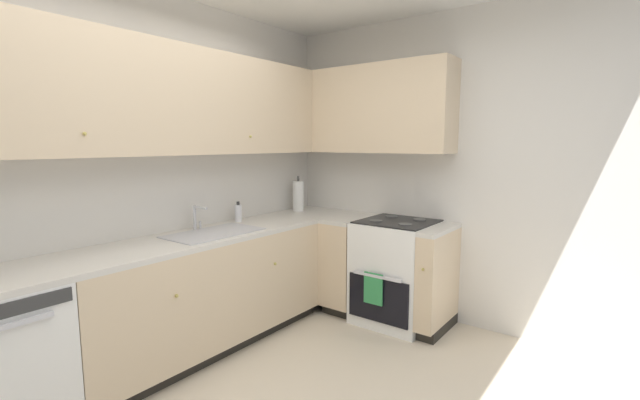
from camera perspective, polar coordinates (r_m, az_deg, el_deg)
The scene contains 13 objects.
wall_back at distance 3.29m, azimuth -25.07°, elevation 2.79°, with size 4.20×0.05×2.65m, color silver.
wall_right at distance 3.86m, azimuth 16.39°, elevation 3.79°, with size 0.05×3.13×2.65m, color silver.
lower_cabinets_back at distance 3.43m, azimuth -15.13°, elevation -11.91°, with size 2.04×0.62×0.85m.
countertop_back at distance 3.31m, azimuth -15.39°, elevation -4.77°, with size 3.25×0.60×0.04m, color beige.
lower_cabinets_right at distance 3.93m, azimuth 7.57°, elevation -9.19°, with size 0.62×1.08×0.85m.
countertop_right at distance 3.83m, azimuth 7.66°, elevation -2.91°, with size 0.60×1.08×0.03m.
oven_range at distance 3.85m, azimuth 10.16°, elevation -9.26°, with size 0.68×0.62×1.03m.
upper_cabinets_back at distance 3.27m, azimuth -19.82°, elevation 12.37°, with size 2.93×0.34×0.77m.
upper_cabinets_right at distance 4.01m, azimuth 6.07°, elevation 11.79°, with size 0.32×1.62×0.77m.
sink at distance 3.34m, azimuth -13.89°, elevation -4.99°, with size 0.71×0.40×0.10m.
faucet at distance 3.48m, azimuth -16.05°, elevation -1.96°, with size 0.07×0.16×0.19m.
soap_bottle at distance 3.75m, azimuth -10.82°, elevation -1.71°, with size 0.06×0.06×0.18m.
paper_towel_roll at distance 4.29m, azimuth -2.90°, elevation 0.55°, with size 0.11×0.11×0.36m.
Camera 1 is at (-1.53, -1.36, 1.56)m, focal length 24.05 mm.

